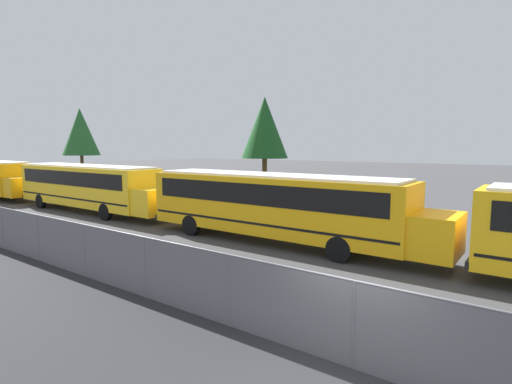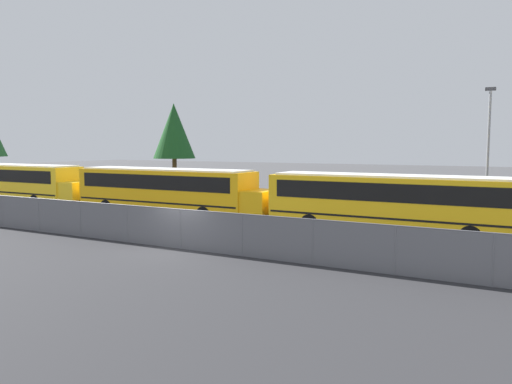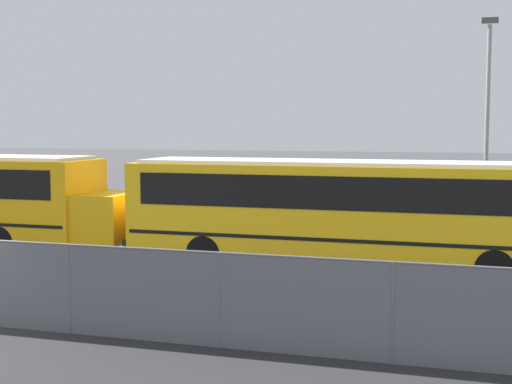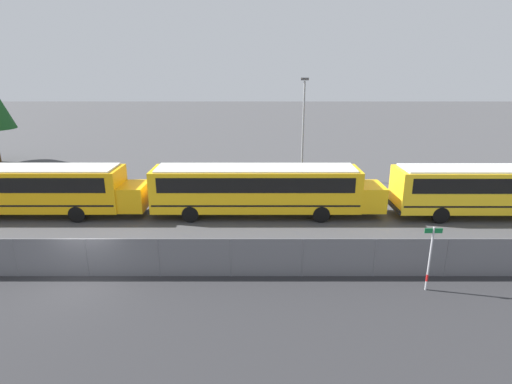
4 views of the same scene
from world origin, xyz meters
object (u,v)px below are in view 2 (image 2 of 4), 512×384
Objects in this scene: school_bus_1 at (17,180)px; light_pole at (488,147)px; tree_0 at (174,131)px; school_bus_3 at (397,200)px; school_bus_2 at (168,188)px.

school_bus_1 is 1.74× the size of light_pole.
school_bus_1 is at bearing -103.31° from tree_0.
school_bus_3 is at bearing -30.45° from tree_0.
school_bus_2 is 1.62× the size of tree_0.
tree_0 is at bearing 126.52° from school_bus_2.
light_pole is 0.93× the size of tree_0.
school_bus_2 is 1.00× the size of school_bus_3.
light_pole is at bearing 26.07° from school_bus_2.
light_pole is (17.79, 8.70, 2.57)m from school_bus_2.
tree_0 is at bearing 167.87° from light_pole.
light_pole is 29.52m from tree_0.
school_bus_1 is 1.62× the size of tree_0.
tree_0 reaches higher than school_bus_2.
light_pole is at bearing 15.22° from school_bus_1.
school_bus_2 is 14.33m from school_bus_3.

